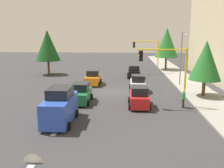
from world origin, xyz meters
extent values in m
plane|color=#353538|center=(0.00, 0.00, 0.00)|extent=(120.00, 120.00, 0.00)
cube|color=gray|center=(-5.00, 10.50, 0.07)|extent=(80.00, 4.00, 0.15)
cube|color=silver|center=(12.30, -3.00, 0.01)|extent=(2.20, 0.36, 0.01)
cone|color=silver|center=(11.00, -3.00, 0.01)|extent=(0.01, 1.10, 1.10)
cone|color=silver|center=(17.00, -3.00, 0.01)|extent=(0.01, 1.10, 1.10)
cylinder|color=yellow|center=(-14.00, 7.50, 2.81)|extent=(0.18, 0.18, 5.61)
cylinder|color=yellow|center=(-14.00, 5.25, 5.46)|extent=(0.12, 4.50, 0.12)
cube|color=black|center=(-14.00, 3.36, 4.88)|extent=(0.36, 0.32, 0.96)
sphere|color=red|center=(-14.00, 3.18, 5.18)|extent=(0.18, 0.18, 0.18)
sphere|color=yellow|center=(-14.00, 3.18, 4.88)|extent=(0.18, 0.18, 0.18)
sphere|color=green|center=(-14.00, 3.18, 4.58)|extent=(0.18, 0.18, 0.18)
cylinder|color=yellow|center=(6.00, 7.50, 2.78)|extent=(0.18, 0.18, 5.57)
cylinder|color=yellow|center=(6.00, 5.25, 5.42)|extent=(0.12, 4.50, 0.12)
cube|color=black|center=(6.00, 3.36, 4.84)|extent=(0.36, 0.32, 0.96)
sphere|color=red|center=(6.00, 3.18, 5.14)|extent=(0.18, 0.18, 0.18)
sphere|color=yellow|center=(6.00, 3.18, 4.84)|extent=(0.18, 0.18, 0.18)
sphere|color=green|center=(6.00, 3.18, 4.54)|extent=(0.18, 0.18, 0.18)
cylinder|color=slate|center=(-4.00, 9.20, 3.50)|extent=(0.14, 0.14, 7.00)
cylinder|color=slate|center=(-3.10, 9.20, 6.80)|extent=(1.80, 0.10, 0.10)
ellipsoid|color=silver|center=(-2.20, 9.20, 6.65)|extent=(0.56, 0.28, 0.20)
cylinder|color=brown|center=(-18.00, 9.50, 1.34)|extent=(0.36, 0.36, 2.67)
cone|color=#28752D|center=(-18.00, 9.50, 5.15)|extent=(4.28, 4.28, 5.35)
cylinder|color=brown|center=(2.00, 10.50, 1.06)|extent=(0.36, 0.36, 2.12)
cone|color=#28752D|center=(2.00, 10.50, 4.04)|extent=(3.39, 3.39, 4.24)
cylinder|color=brown|center=(-12.00, -11.00, 1.27)|extent=(0.36, 0.36, 2.54)
cone|color=#19511E|center=(-12.00, -11.00, 4.87)|extent=(4.06, 4.06, 5.07)
cube|color=blue|center=(10.71, -3.12, 1.09)|extent=(4.80, 1.90, 1.85)
cube|color=black|center=(10.47, -3.12, 2.40)|extent=(2.50, 1.67, 0.76)
cylinder|color=black|center=(12.20, -2.11, 0.30)|extent=(0.60, 0.20, 0.60)
cylinder|color=black|center=(12.20, -4.13, 0.30)|extent=(0.60, 0.20, 0.60)
cylinder|color=black|center=(9.23, -2.11, 0.30)|extent=(0.60, 0.20, 0.60)
cylinder|color=black|center=(9.23, -4.13, 0.30)|extent=(0.60, 0.20, 0.60)
cube|color=white|center=(-0.50, 3.44, 0.69)|extent=(3.74, 1.70, 1.05)
cube|color=black|center=(-0.31, 3.44, 1.60)|extent=(1.94, 1.49, 0.76)
cylinder|color=black|center=(-1.66, 2.53, 0.30)|extent=(0.60, 0.20, 0.60)
cylinder|color=black|center=(-1.66, 4.35, 0.30)|extent=(0.60, 0.20, 0.60)
cylinder|color=black|center=(0.66, 2.53, 0.30)|extent=(0.60, 0.20, 0.60)
cylinder|color=black|center=(0.66, 4.35, 0.30)|extent=(0.60, 0.20, 0.60)
cube|color=red|center=(5.92, 3.27, 0.69)|extent=(3.86, 1.72, 1.05)
cube|color=black|center=(6.11, 3.27, 1.60)|extent=(2.01, 1.52, 0.76)
cylinder|color=black|center=(4.72, 2.35, 0.30)|extent=(0.60, 0.20, 0.60)
cylinder|color=black|center=(4.72, 4.19, 0.30)|extent=(0.60, 0.20, 0.60)
cylinder|color=black|center=(7.12, 2.35, 0.30)|extent=(0.60, 0.20, 0.60)
cylinder|color=black|center=(7.12, 4.19, 0.30)|extent=(0.60, 0.20, 0.60)
cube|color=orange|center=(-3.90, -2.44, 0.69)|extent=(3.80, 1.76, 1.05)
cube|color=black|center=(-4.09, -2.44, 1.60)|extent=(1.97, 1.55, 0.76)
cylinder|color=black|center=(-2.72, -1.50, 0.30)|extent=(0.60, 0.20, 0.60)
cylinder|color=black|center=(-2.72, -3.38, 0.30)|extent=(0.60, 0.20, 0.60)
cylinder|color=black|center=(-5.08, -1.50, 0.30)|extent=(0.60, 0.20, 0.60)
cylinder|color=black|center=(-5.08, -3.38, 0.30)|extent=(0.60, 0.20, 0.60)
cube|color=#1E7238|center=(4.91, -2.56, 0.69)|extent=(4.01, 1.79, 1.05)
cube|color=black|center=(4.71, -2.56, 1.60)|extent=(2.08, 1.57, 0.76)
cylinder|color=black|center=(6.15, -1.61, 0.30)|extent=(0.60, 0.20, 0.60)
cylinder|color=black|center=(6.15, -3.52, 0.30)|extent=(0.60, 0.20, 0.60)
cylinder|color=black|center=(3.67, -1.61, 0.30)|extent=(0.60, 0.20, 0.60)
cylinder|color=black|center=(3.67, -3.52, 0.30)|extent=(0.60, 0.20, 0.60)
cube|color=black|center=(-9.75, 3.28, 0.69)|extent=(3.88, 1.78, 1.05)
cube|color=black|center=(-9.56, 3.28, 1.60)|extent=(2.02, 1.56, 0.76)
cylinder|color=black|center=(-10.95, 2.33, 0.30)|extent=(0.60, 0.20, 0.60)
cylinder|color=black|center=(-10.95, 4.23, 0.30)|extent=(0.60, 0.20, 0.60)
cylinder|color=black|center=(-8.55, 2.33, 0.30)|extent=(0.60, 0.20, 0.60)
cylinder|color=black|center=(-8.55, 4.23, 0.30)|extent=(0.60, 0.20, 0.60)
cylinder|color=#262638|center=(6.29, 7.39, 0.42)|extent=(0.16, 0.16, 0.85)
cylinder|color=#262638|center=(6.09, 7.39, 0.42)|extent=(0.16, 0.16, 0.85)
cube|color=green|center=(6.19, 7.39, 1.15)|extent=(0.40, 0.24, 0.60)
sphere|color=tan|center=(6.19, 7.39, 1.59)|extent=(0.22, 0.22, 0.22)
camera|label=1|loc=(29.12, 1.94, 6.93)|focal=40.05mm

